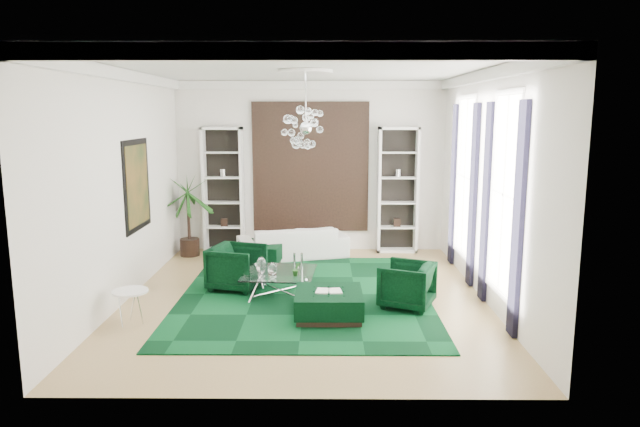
{
  "coord_description": "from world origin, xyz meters",
  "views": [
    {
      "loc": [
        0.33,
        -9.31,
        3.09
      ],
      "look_at": [
        0.24,
        0.5,
        1.37
      ],
      "focal_mm": 32.0,
      "sensor_mm": 36.0,
      "label": 1
    }
  ],
  "objects_px": {
    "ottoman_side": "(259,253)",
    "armchair_right": "(407,285)",
    "coffee_table": "(280,283)",
    "side_table": "(131,308)",
    "armchair_left": "(237,267)",
    "sofa": "(293,242)",
    "palm": "(188,204)",
    "ottoman_front": "(329,304)"
  },
  "relations": [
    {
      "from": "ottoman_side",
      "to": "ottoman_front",
      "type": "xyz_separation_m",
      "value": [
        1.43,
        -3.17,
        -0.01
      ]
    },
    {
      "from": "armchair_left",
      "to": "ottoman_side",
      "type": "bearing_deg",
      "value": 10.25
    },
    {
      "from": "armchair_left",
      "to": "armchair_right",
      "type": "distance_m",
      "value": 3.03
    },
    {
      "from": "ottoman_side",
      "to": "ottoman_front",
      "type": "bearing_deg",
      "value": -65.68
    },
    {
      "from": "sofa",
      "to": "coffee_table",
      "type": "relative_size",
      "value": 1.96
    },
    {
      "from": "sofa",
      "to": "armchair_right",
      "type": "xyz_separation_m",
      "value": [
        2.01,
        -3.19,
        0.03
      ]
    },
    {
      "from": "sofa",
      "to": "armchair_left",
      "type": "relative_size",
      "value": 2.66
    },
    {
      "from": "side_table",
      "to": "palm",
      "type": "height_order",
      "value": "palm"
    },
    {
      "from": "armchair_right",
      "to": "coffee_table",
      "type": "relative_size",
      "value": 0.69
    },
    {
      "from": "sofa",
      "to": "ottoman_front",
      "type": "xyz_separation_m",
      "value": [
        0.75,
        -3.67,
        -0.13
      ]
    },
    {
      "from": "sofa",
      "to": "armchair_left",
      "type": "height_order",
      "value": "armchair_left"
    },
    {
      "from": "armchair_left",
      "to": "ottoman_front",
      "type": "relative_size",
      "value": 0.86
    },
    {
      "from": "armchair_left",
      "to": "ottoman_side",
      "type": "distance_m",
      "value": 1.78
    },
    {
      "from": "side_table",
      "to": "armchair_left",
      "type": "bearing_deg",
      "value": 52.68
    },
    {
      "from": "coffee_table",
      "to": "side_table",
      "type": "distance_m",
      "value": 2.53
    },
    {
      "from": "coffee_table",
      "to": "ottoman_side",
      "type": "distance_m",
      "value": 2.16
    },
    {
      "from": "ottoman_front",
      "to": "side_table",
      "type": "distance_m",
      "value": 2.95
    },
    {
      "from": "ottoman_front",
      "to": "side_table",
      "type": "relative_size",
      "value": 1.95
    },
    {
      "from": "coffee_table",
      "to": "ottoman_front",
      "type": "distance_m",
      "value": 1.37
    },
    {
      "from": "coffee_table",
      "to": "side_table",
      "type": "height_order",
      "value": "side_table"
    },
    {
      "from": "armchair_right",
      "to": "side_table",
      "type": "height_order",
      "value": "armchair_right"
    },
    {
      "from": "sofa",
      "to": "armchair_left",
      "type": "distance_m",
      "value": 2.42
    },
    {
      "from": "coffee_table",
      "to": "ottoman_front",
      "type": "height_order",
      "value": "ottoman_front"
    },
    {
      "from": "armchair_right",
      "to": "palm",
      "type": "relative_size",
      "value": 0.35
    },
    {
      "from": "sofa",
      "to": "armchair_right",
      "type": "bearing_deg",
      "value": 105.96
    },
    {
      "from": "armchair_left",
      "to": "palm",
      "type": "relative_size",
      "value": 0.38
    },
    {
      "from": "sofa",
      "to": "coffee_table",
      "type": "height_order",
      "value": "sofa"
    },
    {
      "from": "coffee_table",
      "to": "ottoman_front",
      "type": "bearing_deg",
      "value": -52.54
    },
    {
      "from": "ottoman_side",
      "to": "side_table",
      "type": "height_order",
      "value": "side_table"
    },
    {
      "from": "armchair_right",
      "to": "palm",
      "type": "height_order",
      "value": "palm"
    },
    {
      "from": "sofa",
      "to": "coffee_table",
      "type": "distance_m",
      "value": 2.58
    },
    {
      "from": "armchair_left",
      "to": "coffee_table",
      "type": "bearing_deg",
      "value": -95.62
    },
    {
      "from": "sofa",
      "to": "side_table",
      "type": "bearing_deg",
      "value": 45.01
    },
    {
      "from": "armchair_left",
      "to": "palm",
      "type": "distance_m",
      "value": 2.89
    },
    {
      "from": "armchair_right",
      "to": "side_table",
      "type": "xyz_separation_m",
      "value": [
        -4.2,
        -0.79,
        -0.12
      ]
    },
    {
      "from": "coffee_table",
      "to": "palm",
      "type": "bearing_deg",
      "value": 128.85
    },
    {
      "from": "side_table",
      "to": "ottoman_side",
      "type": "bearing_deg",
      "value": 66.61
    },
    {
      "from": "side_table",
      "to": "armchair_right",
      "type": "bearing_deg",
      "value": 10.68
    },
    {
      "from": "sofa",
      "to": "ottoman_side",
      "type": "relative_size",
      "value": 2.39
    },
    {
      "from": "coffee_table",
      "to": "side_table",
      "type": "relative_size",
      "value": 2.25
    },
    {
      "from": "armchair_right",
      "to": "coffee_table",
      "type": "bearing_deg",
      "value": -82.72
    },
    {
      "from": "ottoman_side",
      "to": "armchair_right",
      "type": "bearing_deg",
      "value": -44.97
    }
  ]
}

